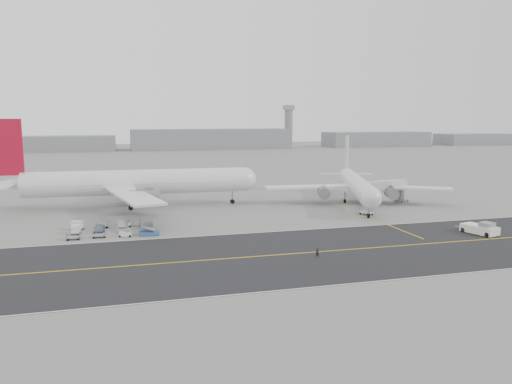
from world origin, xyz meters
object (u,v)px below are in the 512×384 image
object	(u,v)px
airliner_b	(356,185)
jet_bridge	(382,188)
ground_crew_a	(318,253)
airliner_a	(132,182)
pushback_tug	(480,229)
control_tower	(289,125)

from	to	relation	value
airliner_b	jet_bridge	bearing A→B (deg)	-8.57
ground_crew_a	airliner_b	bearing A→B (deg)	73.20
airliner_a	airliner_b	bearing A→B (deg)	-96.91
jet_bridge	ground_crew_a	size ratio (longest dim) A/B	10.39
pushback_tug	jet_bridge	world-z (taller)	jet_bridge
airliner_b	ground_crew_a	world-z (taller)	airliner_b
airliner_b	jet_bridge	size ratio (longest dim) A/B	2.84
airliner_a	jet_bridge	size ratio (longest dim) A/B	3.82
airliner_a	ground_crew_a	world-z (taller)	airliner_a
airliner_a	jet_bridge	bearing A→B (deg)	-98.71
airliner_a	jet_bridge	world-z (taller)	airliner_a
pushback_tug	airliner_a	bearing A→B (deg)	127.24
control_tower	jet_bridge	bearing A→B (deg)	-103.53
airliner_b	ground_crew_a	bearing A→B (deg)	-104.55
control_tower	airliner_b	world-z (taller)	control_tower
control_tower	airliner_b	bearing A→B (deg)	-104.92
airliner_b	pushback_tug	xyz separation A→B (m)	(6.89, -37.37, -3.75)
control_tower	airliner_b	distance (m)	250.49
airliner_b	pushback_tug	world-z (taller)	airliner_b
jet_bridge	airliner_b	bearing A→B (deg)	139.96
airliner_a	jet_bridge	xyz separation A→B (m)	(60.59, -11.28, -1.92)
pushback_tug	ground_crew_a	bearing A→B (deg)	174.75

